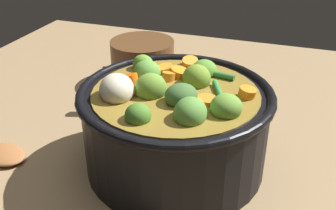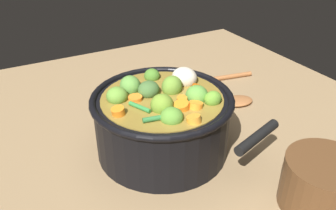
# 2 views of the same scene
# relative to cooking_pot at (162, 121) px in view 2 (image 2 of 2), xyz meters

# --- Properties ---
(ground_plane) EXTENTS (1.10, 1.10, 0.00)m
(ground_plane) POSITION_rel_cooking_pot_xyz_m (-0.00, -0.00, -0.06)
(ground_plane) COLOR #8C704C
(cooking_pot) EXTENTS (0.26, 0.26, 0.14)m
(cooking_pot) POSITION_rel_cooking_pot_xyz_m (0.00, 0.00, 0.00)
(cooking_pot) COLOR black
(cooking_pot) RESTS_ON ground_plane
(wooden_spoon) EXTENTS (0.22, 0.18, 0.01)m
(wooden_spoon) POSITION_rel_cooking_pot_xyz_m (0.25, 0.12, -0.06)
(wooden_spoon) COLOR #995D32
(wooden_spoon) RESTS_ON ground_plane
(small_saucepan) EXTENTS (0.16, 0.20, 0.08)m
(small_saucepan) POSITION_rel_cooking_pot_xyz_m (0.15, -0.24, -0.02)
(small_saucepan) COLOR brown
(small_saucepan) RESTS_ON ground_plane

